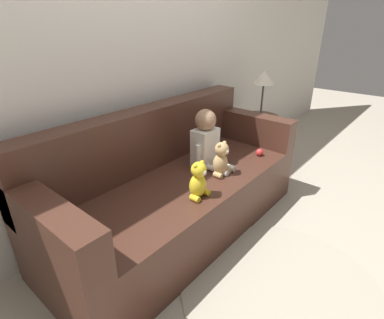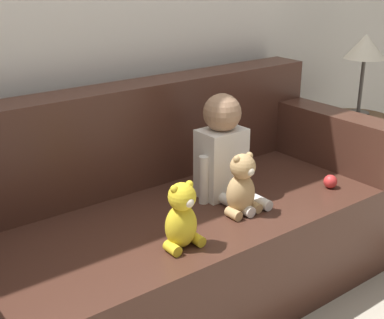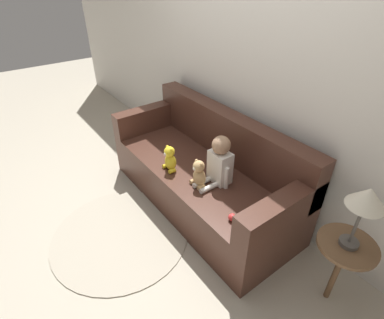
# 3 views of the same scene
# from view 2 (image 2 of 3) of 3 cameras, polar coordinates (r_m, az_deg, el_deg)

# --- Properties ---
(ground_plane) EXTENTS (12.00, 12.00, 0.00)m
(ground_plane) POSITION_cam_2_polar(r_m,az_deg,el_deg) (2.39, -2.50, -15.16)
(ground_plane) COLOR #B7AD99
(couch) EXTENTS (2.05, 0.83, 0.90)m
(couch) POSITION_cam_2_polar(r_m,az_deg,el_deg) (2.26, -3.44, -7.84)
(couch) COLOR #47281E
(couch) RESTS_ON ground_plane
(person_baby) EXTENTS (0.26, 0.32, 0.44)m
(person_baby) POSITION_cam_2_polar(r_m,az_deg,el_deg) (2.23, 3.32, 0.96)
(person_baby) COLOR white
(person_baby) RESTS_ON couch
(teddy_bear_brown) EXTENTS (0.15, 0.12, 0.25)m
(teddy_bear_brown) POSITION_cam_2_polar(r_m,az_deg,el_deg) (2.10, 5.31, -2.82)
(teddy_bear_brown) COLOR tan
(teddy_bear_brown) RESTS_ON couch
(plush_toy_side) EXTENTS (0.14, 0.11, 0.25)m
(plush_toy_side) POSITION_cam_2_polar(r_m,az_deg,el_deg) (1.86, -1.11, -6.20)
(plush_toy_side) COLOR yellow
(plush_toy_side) RESTS_ON couch
(toy_ball) EXTENTS (0.06, 0.06, 0.06)m
(toy_ball) POSITION_cam_2_polar(r_m,az_deg,el_deg) (2.44, 14.54, -2.28)
(toy_ball) COLOR red
(toy_ball) RESTS_ON couch
(side_table) EXTENTS (0.38, 0.38, 1.02)m
(side_table) POSITION_cam_2_polar(r_m,az_deg,el_deg) (3.08, 17.62, 7.77)
(side_table) COLOR brown
(side_table) RESTS_ON ground_plane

